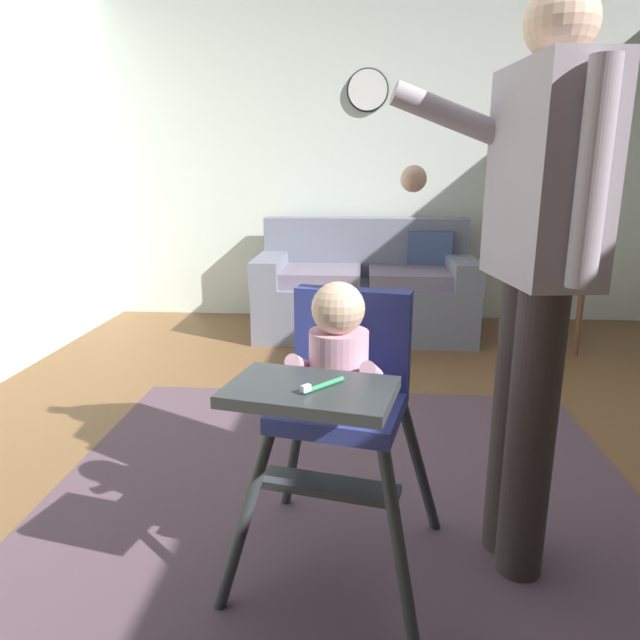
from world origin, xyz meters
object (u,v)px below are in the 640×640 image
at_px(couch, 365,289).
at_px(side_table, 547,296).
at_px(wall_clock, 368,90).
at_px(adult_standing, 536,267).
at_px(sippy_cup, 551,268).
at_px(high_chair, 340,380).

relative_size(couch, side_table, 3.13).
bearing_deg(wall_clock, adult_standing, -81.62).
height_order(couch, adult_standing, adult_standing).
distance_m(adult_standing, sippy_cup, 2.50).
relative_size(high_chair, sippy_cup, 9.25).
bearing_deg(couch, adult_standing, 9.65).
xyz_separation_m(sippy_cup, wall_clock, (-1.27, 0.83, 1.27)).
bearing_deg(adult_standing, high_chair, 0.24).
xyz_separation_m(adult_standing, sippy_cup, (0.80, 2.34, -0.38)).
bearing_deg(side_table, adult_standing, -108.82).
height_order(couch, high_chair, high_chair).
relative_size(high_chair, adult_standing, 0.55).
distance_m(high_chair, adult_standing, 0.64).
relative_size(high_chair, wall_clock, 2.81).
distance_m(high_chair, side_table, 2.78).
distance_m(side_table, sippy_cup, 0.19).
distance_m(high_chair, sippy_cup, 2.77).
distance_m(couch, side_table, 1.31).
bearing_deg(couch, sippy_cup, 74.24).
distance_m(adult_standing, side_table, 2.54).
height_order(couch, sippy_cup, couch).
bearing_deg(adult_standing, couch, -87.88).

